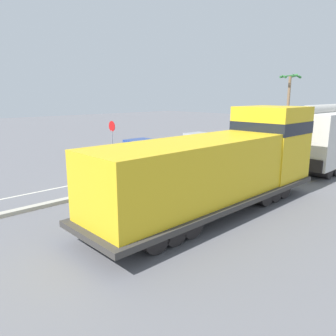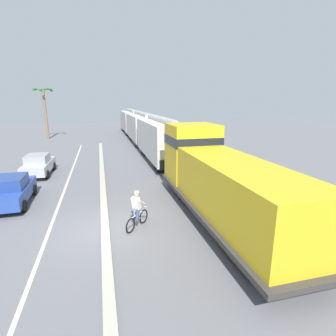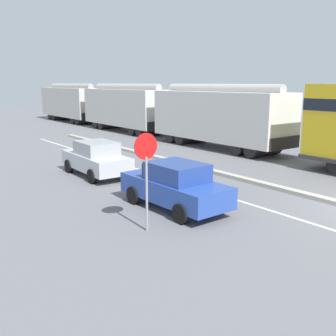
{
  "view_description": "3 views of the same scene",
  "coord_description": "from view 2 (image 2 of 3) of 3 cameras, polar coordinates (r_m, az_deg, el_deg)",
  "views": [
    {
      "loc": [
        13.44,
        -10.5,
        4.73
      ],
      "look_at": [
        1.15,
        1.21,
        0.94
      ],
      "focal_mm": 35.0,
      "sensor_mm": 36.0,
      "label": 1
    },
    {
      "loc": [
        0.06,
        -11.0,
        5.57
      ],
      "look_at": [
        3.87,
        3.75,
        1.64
      ],
      "focal_mm": 28.0,
      "sensor_mm": 36.0,
      "label": 2
    },
    {
      "loc": [
        -12.89,
        -5.94,
        4.24
      ],
      "look_at": [
        -3.52,
        6.32,
        0.89
      ],
      "focal_mm": 42.0,
      "sensor_mm": 36.0,
      "label": 3
    }
  ],
  "objects": [
    {
      "name": "ground_plane",
      "position": [
        12.33,
        -13.51,
        -12.81
      ],
      "size": [
        120.0,
        120.0,
        0.0
      ],
      "primitive_type": "plane",
      "color": "slate"
    },
    {
      "name": "median_curb",
      "position": [
        17.87,
        -14.0,
        -3.87
      ],
      "size": [
        0.36,
        36.0,
        0.16
      ],
      "primitive_type": "cube",
      "color": "#B2AD9E",
      "rests_on": "ground"
    },
    {
      "name": "lane_stripe",
      "position": [
        18.06,
        -21.63,
        -4.54
      ],
      "size": [
        0.14,
        36.0,
        0.01
      ],
      "primitive_type": "cube",
      "color": "silver",
      "rests_on": "ground"
    },
    {
      "name": "locomotive",
      "position": [
        13.18,
        10.37,
        -2.41
      ],
      "size": [
        3.1,
        11.61,
        4.2
      ],
      "color": "gold",
      "rests_on": "ground"
    },
    {
      "name": "hopper_car_lead",
      "position": [
        24.43,
        -1.59,
        6.25
      ],
      "size": [
        2.9,
        10.6,
        4.18
      ],
      "color": "silver",
      "rests_on": "ground"
    },
    {
      "name": "hopper_car_middle",
      "position": [
        35.75,
        -5.82,
        8.79
      ],
      "size": [
        2.9,
        10.6,
        4.18
      ],
      "color": "beige",
      "rests_on": "ground"
    },
    {
      "name": "hopper_car_trailing",
      "position": [
        47.21,
        -8.02,
        10.09
      ],
      "size": [
        2.9,
        10.6,
        4.18
      ],
      "color": "beige",
      "rests_on": "ground"
    },
    {
      "name": "parked_car_blue",
      "position": [
        16.68,
        -30.91,
        -4.22
      ],
      "size": [
        1.9,
        4.24,
        1.62
      ],
      "color": "#28479E",
      "rests_on": "ground"
    },
    {
      "name": "parked_car_silver",
      "position": [
        22.34,
        -26.36,
        0.66
      ],
      "size": [
        1.93,
        4.25,
        1.62
      ],
      "color": "#B7BABF",
      "rests_on": "ground"
    },
    {
      "name": "cyclist",
      "position": [
        11.86,
        -6.82,
        -9.26
      ],
      "size": [
        1.19,
        1.31,
        1.71
      ],
      "color": "black",
      "rests_on": "ground"
    },
    {
      "name": "palm_tree_near",
      "position": [
        43.2,
        -25.32,
        12.85
      ],
      "size": [
        2.68,
        2.7,
        7.52
      ],
      "color": "#846647",
      "rests_on": "ground"
    }
  ]
}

